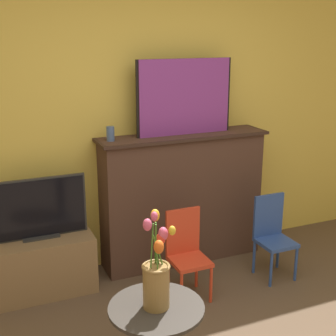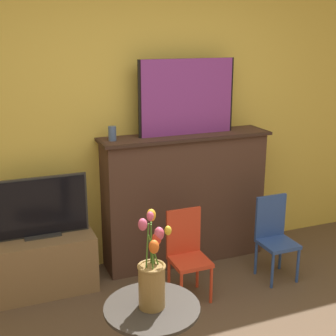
{
  "view_description": "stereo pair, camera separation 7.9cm",
  "coord_description": "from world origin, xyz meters",
  "px_view_note": "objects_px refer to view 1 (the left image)",
  "views": [
    {
      "loc": [
        -1.26,
        -1.57,
        1.98
      ],
      "look_at": [
        -0.04,
        1.28,
        1.08
      ],
      "focal_mm": 50.0,
      "sensor_mm": 36.0,
      "label": 1
    },
    {
      "loc": [
        -1.19,
        -1.6,
        1.98
      ],
      "look_at": [
        -0.04,
        1.28,
        1.08
      ],
      "focal_mm": 50.0,
      "sensor_mm": 36.0,
      "label": 2
    }
  ],
  "objects_px": {
    "painting": "(185,97)",
    "tv_monitor": "(39,209)",
    "chair_red": "(186,250)",
    "chair_blue": "(272,232)",
    "vase_tulips": "(157,276)"
  },
  "relations": [
    {
      "from": "chair_blue",
      "to": "vase_tulips",
      "type": "distance_m",
      "value": 1.71
    },
    {
      "from": "vase_tulips",
      "to": "painting",
      "type": "bearing_deg",
      "value": 60.07
    },
    {
      "from": "tv_monitor",
      "to": "chair_red",
      "type": "distance_m",
      "value": 1.17
    },
    {
      "from": "chair_blue",
      "to": "vase_tulips",
      "type": "bearing_deg",
      "value": -147.06
    },
    {
      "from": "chair_red",
      "to": "chair_blue",
      "type": "xyz_separation_m",
      "value": [
        0.8,
        0.01,
        0.0
      ]
    },
    {
      "from": "painting",
      "to": "tv_monitor",
      "type": "height_order",
      "value": "painting"
    },
    {
      "from": "painting",
      "to": "chair_red",
      "type": "relative_size",
      "value": 1.23
    },
    {
      "from": "painting",
      "to": "chair_blue",
      "type": "bearing_deg",
      "value": -45.78
    },
    {
      "from": "chair_red",
      "to": "vase_tulips",
      "type": "xyz_separation_m",
      "value": [
        -0.6,
        -0.89,
        0.37
      ]
    },
    {
      "from": "tv_monitor",
      "to": "chair_blue",
      "type": "xyz_separation_m",
      "value": [
        1.8,
        -0.49,
        -0.31
      ]
    },
    {
      "from": "painting",
      "to": "tv_monitor",
      "type": "relative_size",
      "value": 1.17
    },
    {
      "from": "chair_red",
      "to": "chair_blue",
      "type": "height_order",
      "value": "same"
    },
    {
      "from": "tv_monitor",
      "to": "vase_tulips",
      "type": "distance_m",
      "value": 1.46
    },
    {
      "from": "tv_monitor",
      "to": "chair_blue",
      "type": "distance_m",
      "value": 1.9
    },
    {
      "from": "painting",
      "to": "vase_tulips",
      "type": "distance_m",
      "value": 1.84
    }
  ]
}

